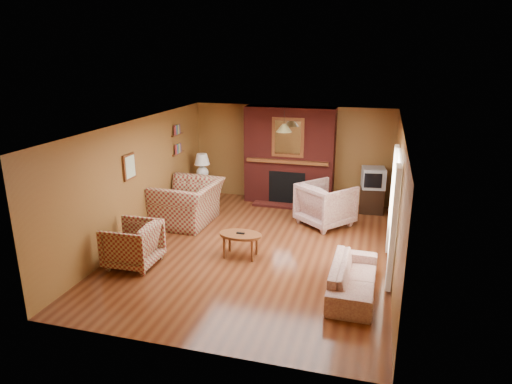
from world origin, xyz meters
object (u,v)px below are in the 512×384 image
(plaid_loveseat, at_px, (188,203))
(table_lamp, at_px, (202,165))
(tv_stand, at_px, (372,200))
(fireplace, at_px, (289,157))
(coffee_table, at_px, (241,237))
(crt_tv, at_px, (373,178))
(floral_sofa, at_px, (353,278))
(plaid_armchair, at_px, (133,244))
(floral_armchair, at_px, (326,204))
(side_table, at_px, (203,190))

(plaid_loveseat, distance_m, table_lamp, 1.60)
(tv_stand, bearing_deg, fireplace, 173.64)
(coffee_table, xyz_separation_m, table_lamp, (-1.89, 2.85, 0.57))
(plaid_loveseat, bearing_deg, coffee_table, 52.20)
(crt_tv, bearing_deg, floral_sofa, -92.15)
(floral_sofa, xyz_separation_m, table_lamp, (-4.00, 3.66, 0.71))
(fireplace, bearing_deg, tv_stand, -5.15)
(floral_sofa, relative_size, coffee_table, 2.17)
(plaid_loveseat, height_order, tv_stand, plaid_loveseat)
(table_lamp, distance_m, crt_tv, 4.17)
(plaid_armchair, xyz_separation_m, floral_sofa, (3.85, 0.05, -0.15))
(floral_armchair, distance_m, table_lamp, 3.33)
(side_table, bearing_deg, floral_sofa, -42.42)
(floral_sofa, xyz_separation_m, crt_tv, (0.15, 4.00, 0.59))
(floral_armchair, xyz_separation_m, tv_stand, (0.95, 1.13, -0.17))
(plaid_loveseat, xyz_separation_m, table_lamp, (-0.25, 1.50, 0.49))
(fireplace, relative_size, plaid_armchair, 2.74)
(coffee_table, relative_size, table_lamp, 1.26)
(side_table, height_order, table_lamp, table_lamp)
(floral_armchair, bearing_deg, plaid_armchair, 83.53)
(fireplace, height_order, floral_armchair, fireplace)
(plaid_loveseat, bearing_deg, tv_stand, 117.09)
(side_table, bearing_deg, table_lamp, 0.00)
(side_table, distance_m, tv_stand, 4.16)
(plaid_armchair, distance_m, floral_armchair, 4.22)
(fireplace, distance_m, side_table, 2.34)
(floral_sofa, bearing_deg, fireplace, 25.20)
(plaid_loveseat, distance_m, floral_sofa, 4.33)
(floral_sofa, xyz_separation_m, tv_stand, (0.15, 4.01, 0.05))
(coffee_table, bearing_deg, crt_tv, 54.74)
(floral_sofa, relative_size, crt_tv, 2.95)
(table_lamp, bearing_deg, floral_sofa, -42.42)
(table_lamp, height_order, crt_tv, table_lamp)
(coffee_table, xyz_separation_m, crt_tv, (2.26, 3.20, 0.45))
(floral_sofa, height_order, crt_tv, crt_tv)
(fireplace, distance_m, floral_sofa, 4.69)
(tv_stand, relative_size, crt_tv, 1.02)
(floral_sofa, bearing_deg, table_lamp, 48.39)
(tv_stand, distance_m, crt_tv, 0.54)
(crt_tv, bearing_deg, table_lamp, -175.26)
(side_table, bearing_deg, plaid_armchair, -87.68)
(coffee_table, bearing_deg, side_table, 123.52)
(fireplace, relative_size, floral_armchair, 2.32)
(floral_armchair, height_order, side_table, floral_armchair)
(floral_armchair, distance_m, side_table, 3.30)
(side_table, bearing_deg, tv_stand, 4.82)
(plaid_armchair, distance_m, side_table, 3.71)
(floral_armchair, distance_m, tv_stand, 1.49)
(table_lamp, bearing_deg, plaid_loveseat, -80.54)
(plaid_loveseat, height_order, coffee_table, plaid_loveseat)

